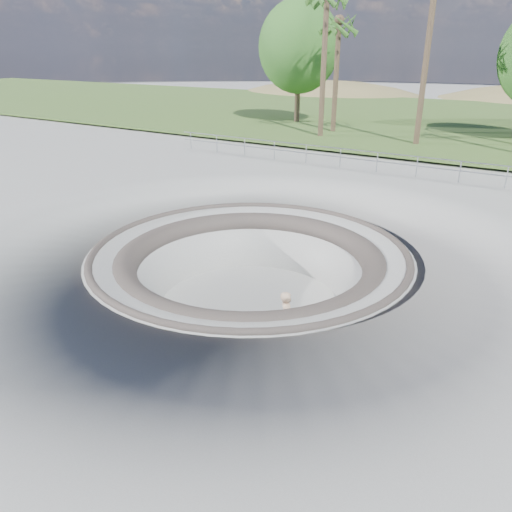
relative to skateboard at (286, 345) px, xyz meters
The scene contains 8 objects.
ground 3.44m from the skateboard, 143.30° to the left, with size 180.00×180.00×0.00m, color #AAAAA5.
skate_bowl 2.91m from the skateboard, 143.30° to the left, with size 14.00×14.00×4.10m.
grass_strip 35.87m from the skateboard, 93.74° to the left, with size 180.00×36.00×0.12m.
safety_railing 14.16m from the skateboard, 99.64° to the left, with size 25.00×0.06×1.03m.
skateboard is the anchor object (origin of this frame).
skater 0.86m from the skateboard, 90.00° to the right, with size 0.61×0.40×1.68m, color tan.
palm_b 27.63m from the skateboard, 111.10° to the left, with size 2.60×2.60×8.39m.
bushy_tree_left 31.91m from the skateboard, 117.10° to the left, with size 6.59×5.99×9.51m.
Camera 1 is at (8.03, -12.55, 6.06)m, focal length 35.00 mm.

